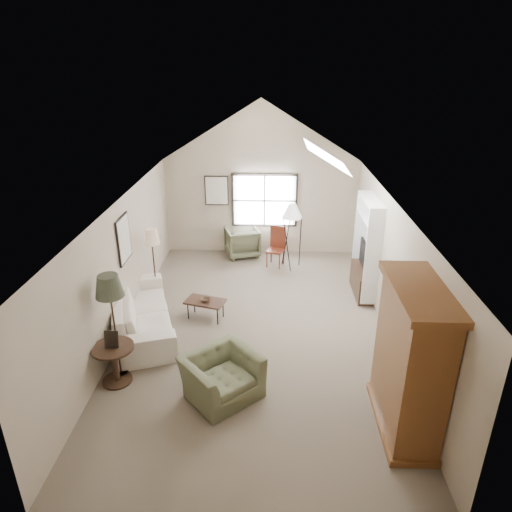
{
  "coord_description": "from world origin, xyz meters",
  "views": [
    {
      "loc": [
        0.27,
        -7.55,
        4.83
      ],
      "look_at": [
        0.0,
        0.4,
        1.4
      ],
      "focal_mm": 32.0,
      "sensor_mm": 36.0,
      "label": 1
    }
  ],
  "objects_px": {
    "armoire": "(410,361)",
    "armchair_far": "(242,242)",
    "side_chair": "(275,247)",
    "coffee_table": "(206,309)",
    "sofa": "(141,311)",
    "side_table": "(115,364)",
    "armchair_near": "(222,376)"
  },
  "relations": [
    {
      "from": "coffee_table",
      "to": "side_table",
      "type": "relative_size",
      "value": 1.17
    },
    {
      "from": "side_chair",
      "to": "coffee_table",
      "type": "bearing_deg",
      "value": -99.44
    },
    {
      "from": "armchair_near",
      "to": "side_table",
      "type": "relative_size",
      "value": 1.61
    },
    {
      "from": "side_table",
      "to": "side_chair",
      "type": "relative_size",
      "value": 0.66
    },
    {
      "from": "armoire",
      "to": "side_table",
      "type": "bearing_deg",
      "value": 169.62
    },
    {
      "from": "armoire",
      "to": "sofa",
      "type": "relative_size",
      "value": 0.83
    },
    {
      "from": "armchair_far",
      "to": "coffee_table",
      "type": "relative_size",
      "value": 1.08
    },
    {
      "from": "armchair_near",
      "to": "side_chair",
      "type": "relative_size",
      "value": 1.06
    },
    {
      "from": "coffee_table",
      "to": "side_chair",
      "type": "height_order",
      "value": "side_chair"
    },
    {
      "from": "armchair_near",
      "to": "coffee_table",
      "type": "height_order",
      "value": "armchair_near"
    },
    {
      "from": "armchair_far",
      "to": "armoire",
      "type": "bearing_deg",
      "value": 96.42
    },
    {
      "from": "side_table",
      "to": "coffee_table",
      "type": "bearing_deg",
      "value": 59.77
    },
    {
      "from": "armchair_near",
      "to": "armoire",
      "type": "bearing_deg",
      "value": -52.42
    },
    {
      "from": "armoire",
      "to": "armchair_far",
      "type": "xyz_separation_m",
      "value": [
        -2.66,
        6.1,
        -0.72
      ]
    },
    {
      "from": "coffee_table",
      "to": "side_table",
      "type": "height_order",
      "value": "side_table"
    },
    {
      "from": "armoire",
      "to": "armchair_far",
      "type": "bearing_deg",
      "value": 113.58
    },
    {
      "from": "coffee_table",
      "to": "side_table",
      "type": "distance_m",
      "value": 2.35
    },
    {
      "from": "sofa",
      "to": "side_table",
      "type": "distance_m",
      "value": 1.6
    },
    {
      "from": "armoire",
      "to": "sofa",
      "type": "xyz_separation_m",
      "value": [
        -4.38,
        2.4,
        -0.71
      ]
    },
    {
      "from": "armoire",
      "to": "armchair_near",
      "type": "bearing_deg",
      "value": 168.51
    },
    {
      "from": "armchair_near",
      "to": "armchair_far",
      "type": "bearing_deg",
      "value": 49.44
    },
    {
      "from": "armoire",
      "to": "armchair_far",
      "type": "relative_size",
      "value": 2.6
    },
    {
      "from": "sofa",
      "to": "side_chair",
      "type": "relative_size",
      "value": 2.62
    },
    {
      "from": "sofa",
      "to": "side_chair",
      "type": "distance_m",
      "value": 4.01
    },
    {
      "from": "sofa",
      "to": "armchair_near",
      "type": "relative_size",
      "value": 2.48
    },
    {
      "from": "sofa",
      "to": "coffee_table",
      "type": "bearing_deg",
      "value": -88.81
    },
    {
      "from": "sofa",
      "to": "armchair_far",
      "type": "bearing_deg",
      "value": -43.52
    },
    {
      "from": "armchair_near",
      "to": "armchair_far",
      "type": "height_order",
      "value": "armchair_far"
    },
    {
      "from": "coffee_table",
      "to": "side_chair",
      "type": "xyz_separation_m",
      "value": [
        1.42,
        2.62,
        0.31
      ]
    },
    {
      "from": "armchair_far",
      "to": "side_table",
      "type": "relative_size",
      "value": 1.27
    },
    {
      "from": "sofa",
      "to": "armchair_far",
      "type": "distance_m",
      "value": 4.08
    },
    {
      "from": "side_table",
      "to": "sofa",
      "type": "bearing_deg",
      "value": 90.0
    }
  ]
}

